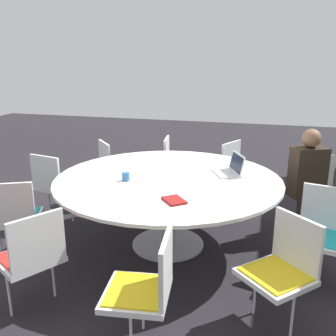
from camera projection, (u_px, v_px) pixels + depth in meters
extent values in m
plane|color=black|center=(168.00, 244.00, 3.98)|extent=(16.00, 16.00, 0.00)
cylinder|color=#B7B7BC|center=(168.00, 243.00, 3.98)|extent=(0.75, 0.75, 0.02)
cylinder|color=#B7B7BC|center=(168.00, 212.00, 3.88)|extent=(0.16, 0.16, 0.70)
cylinder|color=white|center=(168.00, 179.00, 3.77)|extent=(2.27, 2.27, 0.03)
cube|color=silver|center=(325.00, 196.00, 4.18)|extent=(0.57, 0.58, 0.04)
cube|color=olive|center=(325.00, 194.00, 4.17)|extent=(0.50, 0.51, 0.01)
cube|color=silver|center=(317.00, 172.00, 4.30)|extent=(0.21, 0.39, 0.40)
cylinder|color=silver|center=(308.00, 216.00, 4.21)|extent=(0.02, 0.02, 0.40)
cube|color=silver|center=(243.00, 175.00, 4.92)|extent=(0.58, 0.57, 0.04)
cube|color=#4C5156|center=(243.00, 173.00, 4.91)|extent=(0.51, 0.50, 0.01)
cube|color=silver|center=(231.00, 157.00, 4.98)|extent=(0.39, 0.21, 0.40)
cylinder|color=silver|center=(249.00, 188.00, 5.11)|extent=(0.02, 0.02, 0.40)
cylinder|color=silver|center=(235.00, 195.00, 4.86)|extent=(0.02, 0.02, 0.40)
cube|color=silver|center=(180.00, 167.00, 5.27)|extent=(0.50, 0.48, 0.04)
cube|color=#4C5156|center=(180.00, 166.00, 5.27)|extent=(0.44, 0.42, 0.01)
cube|color=silver|center=(167.00, 152.00, 5.23)|extent=(0.42, 0.09, 0.40)
cylinder|color=silver|center=(181.00, 178.00, 5.51)|extent=(0.02, 0.02, 0.40)
cylinder|color=silver|center=(179.00, 186.00, 5.16)|extent=(0.02, 0.02, 0.40)
cube|color=silver|center=(119.00, 171.00, 5.13)|extent=(0.61, 0.61, 0.04)
cube|color=red|center=(119.00, 169.00, 5.12)|extent=(0.54, 0.53, 0.01)
cube|color=silver|center=(105.00, 157.00, 4.98)|extent=(0.33, 0.30, 0.40)
cylinder|color=silver|center=(115.00, 182.00, 5.34)|extent=(0.02, 0.02, 0.40)
cylinder|color=silver|center=(124.00, 190.00, 5.04)|extent=(0.02, 0.02, 0.40)
cube|color=silver|center=(59.00, 186.00, 4.51)|extent=(0.50, 0.52, 0.04)
cube|color=teal|center=(59.00, 184.00, 4.51)|extent=(0.44, 0.46, 0.01)
cube|color=silver|center=(45.00, 173.00, 4.28)|extent=(0.12, 0.42, 0.40)
cylinder|color=silver|center=(49.00, 201.00, 4.65)|extent=(0.02, 0.02, 0.40)
cylinder|color=silver|center=(72.00, 206.00, 4.50)|extent=(0.02, 0.02, 0.40)
cube|color=silver|center=(17.00, 218.00, 3.61)|extent=(0.57, 0.58, 0.04)
cube|color=teal|center=(17.00, 216.00, 3.60)|extent=(0.50, 0.51, 0.01)
cube|color=silver|center=(10.00, 204.00, 3.36)|extent=(0.21, 0.39, 0.40)
cylinder|color=silver|center=(0.00, 240.00, 3.64)|extent=(0.02, 0.02, 0.40)
cylinder|color=silver|center=(39.00, 237.00, 3.70)|extent=(0.02, 0.02, 0.40)
cube|color=silver|center=(29.00, 259.00, 2.88)|extent=(0.59, 0.59, 0.04)
cube|color=red|center=(28.00, 256.00, 2.87)|extent=(0.52, 0.52, 0.01)
cube|color=silver|center=(37.00, 241.00, 2.68)|extent=(0.37, 0.24, 0.40)
cylinder|color=silver|center=(9.00, 293.00, 2.82)|extent=(0.02, 0.02, 0.40)
cylinder|color=silver|center=(53.00, 275.00, 3.06)|extent=(0.02, 0.02, 0.40)
cube|color=silver|center=(137.00, 294.00, 2.45)|extent=(0.49, 0.47, 0.04)
cube|color=gold|center=(137.00, 290.00, 2.44)|extent=(0.43, 0.42, 0.01)
cube|color=silver|center=(166.00, 266.00, 2.36)|extent=(0.42, 0.08, 0.40)
cylinder|color=silver|center=(143.00, 305.00, 2.69)|extent=(0.02, 0.02, 0.40)
cube|color=silver|center=(275.00, 277.00, 2.64)|extent=(0.61, 0.61, 0.04)
cube|color=gold|center=(275.00, 274.00, 2.63)|extent=(0.53, 0.54, 0.01)
cube|color=silver|center=(297.00, 242.00, 2.67)|extent=(0.31, 0.32, 0.40)
cylinder|color=silver|center=(292.00, 318.00, 2.55)|extent=(0.02, 0.02, 0.40)
cylinder|color=silver|center=(255.00, 291.00, 2.85)|extent=(0.02, 0.02, 0.40)
cube|color=silver|center=(321.00, 240.00, 3.18)|extent=(0.51, 0.52, 0.04)
cube|color=teal|center=(321.00, 237.00, 3.17)|extent=(0.45, 0.46, 0.01)
cube|color=silver|center=(327.00, 208.00, 3.28)|extent=(0.12, 0.41, 0.40)
cylinder|color=silver|center=(296.00, 258.00, 3.32)|extent=(0.02, 0.02, 0.40)
cylinder|color=#2D2319|center=(315.00, 217.00, 4.11)|extent=(0.10, 0.10, 0.44)
cylinder|color=#2D2319|center=(300.00, 219.00, 4.08)|extent=(0.10, 0.10, 0.44)
cube|color=#2D2319|center=(308.00, 172.00, 4.05)|extent=(0.36, 0.42, 0.55)
sphere|color=brown|center=(311.00, 138.00, 3.95)|extent=(0.20, 0.20, 0.20)
cube|color=silver|center=(227.00, 173.00, 3.88)|extent=(0.40, 0.35, 0.02)
cube|color=silver|center=(237.00, 163.00, 3.86)|extent=(0.32, 0.19, 0.20)
cube|color=black|center=(236.00, 163.00, 3.86)|extent=(0.28, 0.17, 0.17)
cube|color=maroon|center=(174.00, 200.00, 3.14)|extent=(0.26, 0.25, 0.02)
cylinder|color=#33669E|center=(126.00, 177.00, 3.66)|extent=(0.08, 0.08, 0.08)
cube|color=#661E56|center=(152.00, 181.00, 5.59)|extent=(0.36, 0.16, 0.28)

